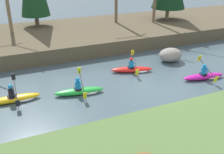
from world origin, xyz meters
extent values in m
plane|color=#425660|center=(0.00, 0.00, 0.00)|extent=(90.00, 90.00, 0.00)
cube|color=brown|center=(0.00, 10.77, 0.54)|extent=(44.00, 9.62, 1.08)
cylinder|color=brown|center=(-4.47, 13.45, 1.56)|extent=(0.36, 0.36, 0.95)
cylinder|color=#7A664C|center=(8.21, 11.18, 1.64)|extent=(0.36, 0.36, 1.11)
cylinder|color=#7A664C|center=(-6.82, 11.77, 3.18)|extent=(0.28, 0.28, 4.21)
ellipsoid|color=#C61999|center=(3.35, -0.08, 0.17)|extent=(2.76, 0.99, 0.34)
cone|color=#C61999|center=(4.58, -0.26, 0.19)|extent=(0.38, 0.25, 0.20)
cylinder|color=black|center=(3.30, -0.07, 0.31)|extent=(0.54, 0.54, 0.08)
cylinder|color=#1984CC|center=(3.30, -0.07, 0.56)|extent=(0.34, 0.34, 0.42)
sphere|color=#1E89D1|center=(3.30, -0.07, 0.89)|extent=(0.26, 0.26, 0.23)
cylinder|color=#1984CC|center=(3.44, 0.15, 0.65)|extent=(0.12, 0.24, 0.35)
cylinder|color=#1984CC|center=(3.37, -0.33, 0.65)|extent=(0.12, 0.24, 0.35)
cylinder|color=black|center=(3.53, -0.11, 0.69)|extent=(0.31, 1.90, 0.65)
cube|color=yellow|center=(3.67, 0.83, 1.00)|extent=(0.22, 0.19, 0.41)
cube|color=yellow|center=(3.39, -1.05, 0.38)|extent=(0.22, 0.19, 0.41)
ellipsoid|color=white|center=(3.90, -0.16, 0.09)|extent=(1.19, 0.85, 0.18)
ellipsoid|color=red|center=(-0.20, 2.66, 0.17)|extent=(2.75, 1.41, 0.34)
cone|color=red|center=(0.98, 2.27, 0.19)|extent=(0.39, 0.30, 0.20)
cylinder|color=black|center=(-0.25, 2.67, 0.31)|extent=(0.61, 0.61, 0.08)
cylinder|color=#1984CC|center=(-0.25, 2.67, 0.56)|extent=(0.38, 0.38, 0.42)
sphere|color=red|center=(-0.25, 2.67, 0.89)|extent=(0.29, 0.29, 0.23)
cylinder|color=#1984CC|center=(-0.08, 2.87, 0.65)|extent=(0.16, 0.24, 0.35)
cylinder|color=#1984CC|center=(-0.23, 2.41, 0.65)|extent=(0.16, 0.24, 0.35)
cylinder|color=black|center=(-0.03, 2.60, 0.69)|extent=(0.63, 1.83, 0.65)
cube|color=yellow|center=(0.26, 3.50, 1.00)|extent=(0.24, 0.21, 0.41)
cube|color=yellow|center=(-0.33, 1.70, 0.38)|extent=(0.24, 0.21, 0.41)
ellipsoid|color=white|center=(0.32, 2.48, 0.09)|extent=(1.26, 1.01, 0.18)
ellipsoid|color=green|center=(-4.26, 1.07, 0.17)|extent=(2.76, 1.00, 0.34)
cone|color=green|center=(-3.04, 0.88, 0.19)|extent=(0.38, 0.25, 0.20)
cylinder|color=black|center=(-4.31, 1.08, 0.31)|extent=(0.55, 0.55, 0.08)
cylinder|color=#1984CC|center=(-4.31, 1.08, 0.56)|extent=(0.34, 0.34, 0.42)
sphere|color=#1E89D1|center=(-4.31, 1.08, 0.89)|extent=(0.26, 0.26, 0.23)
cylinder|color=#1984CC|center=(-4.18, 1.30, 0.65)|extent=(0.12, 0.24, 0.35)
cylinder|color=#1984CC|center=(-4.25, 0.83, 0.65)|extent=(0.12, 0.24, 0.35)
cylinder|color=black|center=(-4.09, 1.05, 0.69)|extent=(0.33, 1.90, 0.65)
cube|color=yellow|center=(-3.94, 1.99, 1.00)|extent=(0.22, 0.19, 0.41)
cube|color=yellow|center=(-4.23, 0.11, 0.38)|extent=(0.22, 0.19, 0.41)
ellipsoid|color=white|center=(-3.72, 0.99, 0.09)|extent=(1.19, 0.86, 0.18)
ellipsoid|color=yellow|center=(-7.64, 1.61, 0.17)|extent=(2.71, 0.64, 0.34)
cone|color=yellow|center=(-6.40, 1.59, 0.19)|extent=(0.35, 0.21, 0.20)
cylinder|color=black|center=(-7.69, 1.61, 0.31)|extent=(0.49, 0.49, 0.08)
cylinder|color=black|center=(-7.69, 1.61, 0.56)|extent=(0.30, 0.30, 0.42)
sphere|color=#1E89D1|center=(-7.69, 1.61, 0.89)|extent=(0.23, 0.23, 0.23)
cylinder|color=black|center=(-7.59, 1.85, 0.65)|extent=(0.09, 0.23, 0.35)
cylinder|color=black|center=(-7.60, 1.37, 0.65)|extent=(0.09, 0.23, 0.35)
cylinder|color=black|center=(-7.46, 1.60, 0.69)|extent=(0.06, 1.91, 0.65)
cube|color=black|center=(-7.45, 2.55, 1.00)|extent=(0.20, 0.16, 0.41)
cube|color=black|center=(-7.48, 0.65, 0.38)|extent=(0.20, 0.16, 0.41)
ellipsoid|color=white|center=(-7.09, 1.60, 0.09)|extent=(1.11, 0.72, 0.18)
ellipsoid|color=gray|center=(3.23, 3.29, 0.49)|extent=(1.73, 1.35, 0.98)
camera|label=1|loc=(-7.65, -11.33, 6.84)|focal=42.00mm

